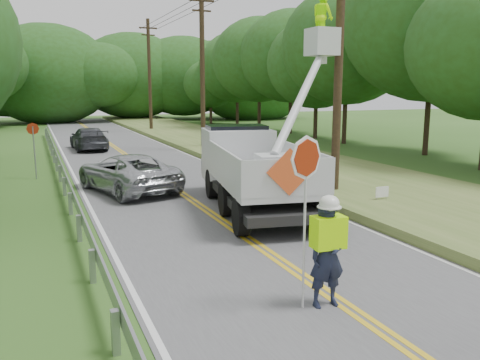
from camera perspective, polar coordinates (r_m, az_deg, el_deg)
name	(u,v)px	position (r m, az deg, el deg)	size (l,w,h in m)	color
ground	(382,332)	(8.71, 16.13, -16.56)	(140.00, 140.00, 0.00)	#30571D
road	(166,183)	(20.95, -8.49, -0.33)	(7.20, 96.00, 0.03)	#4F4F51
guardrail	(63,173)	(21.16, -19.75, 0.77)	(0.18, 48.00, 0.77)	#919399
utility_poles	(247,61)	(25.10, 0.83, 13.62)	(1.60, 43.30, 10.00)	black
tall_grass_verge	(313,169)	(23.65, 8.40, 1.25)	(7.00, 96.00, 0.30)	#476428
treeline_right	(335,53)	(37.54, 10.88, 14.17)	(11.26, 51.66, 12.31)	#332319
treeline_horizon	(104,75)	(62.70, -15.45, 11.59)	(57.02, 15.31, 12.47)	#244814
flagger	(327,247)	(9.00, 10.05, -7.66)	(1.17, 0.49, 3.11)	#191E33
bucket_truck	(253,157)	(16.89, 1.49, 2.68)	(5.11, 7.65, 7.11)	black
suv_silver	(127,173)	(19.39, -12.92, 0.85)	(2.39, 5.19, 1.44)	#AEB1B5
suv_darkgrey	(89,139)	(33.48, -17.08, 4.61)	(2.00, 4.92, 1.43)	#373A3F
stop_sign_permanent	(34,142)	(23.24, -22.74, 4.07)	(0.52, 0.07, 2.46)	#919399
yard_sign	(382,193)	(16.96, 16.10, -1.42)	(0.50, 0.04, 0.72)	white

